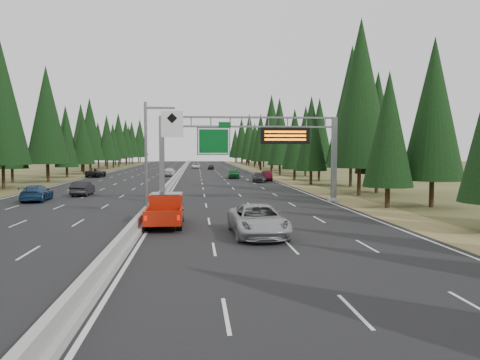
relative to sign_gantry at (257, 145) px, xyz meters
name	(u,v)px	position (x,y,z in m)	size (l,w,h in m)	color
road	(178,176)	(-8.92, 45.12, -5.23)	(32.00, 260.00, 0.08)	black
shoulder_right	(272,176)	(8.88, 45.12, -5.24)	(3.60, 260.00, 0.06)	olive
shoulder_left	(80,177)	(-26.72, 45.12, -5.24)	(3.60, 260.00, 0.06)	#41421F
median_barrier	(178,174)	(-8.92, 45.12, -4.85)	(0.70, 260.00, 0.85)	gray
sign_gantry	(257,145)	(0.00, 0.00, 0.00)	(16.75, 0.98, 7.80)	slate
hov_sign_pole	(154,151)	(-8.33, -9.92, -0.54)	(2.80, 0.50, 8.00)	slate
tree_row_right	(303,128)	(13.06, 37.67, 3.46)	(10.97, 244.01, 18.77)	black
tree_row_left	(41,124)	(-30.92, 37.74, 3.87)	(11.97, 244.27, 18.88)	black
silver_minivan	(258,220)	(-2.13, -17.08, -4.34)	(2.82, 6.12, 1.70)	#9E9FA2
red_pickup	(166,208)	(-7.42, -12.69, -4.10)	(2.15, 6.01, 1.96)	black
car_ahead_green	(234,173)	(0.91, 37.44, -4.37)	(1.93, 4.79, 1.63)	#145824
car_ahead_dkred	(267,176)	(5.58, 30.38, -4.44)	(1.59, 4.56, 1.50)	#4C0A18
car_ahead_dkgrey	(259,177)	(3.88, 27.07, -4.49)	(1.95, 4.80, 1.39)	black
car_ahead_white	(196,166)	(-5.59, 84.88, -4.55)	(2.11, 4.57, 1.27)	silver
car_ahead_far	(211,167)	(-1.81, 75.91, -4.55)	(1.51, 3.75, 1.28)	black
car_onc_near	(83,188)	(-17.38, 7.84, -4.44)	(1.59, 4.55, 1.50)	black
car_onc_blue	(37,193)	(-20.34, 2.57, -4.44)	(2.10, 5.17, 1.50)	navy
car_onc_white	(170,172)	(-10.42, 45.42, -4.37)	(1.93, 4.81, 1.64)	silver
car_onc_far	(96,173)	(-23.42, 43.25, -4.40)	(2.62, 5.68, 1.58)	black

